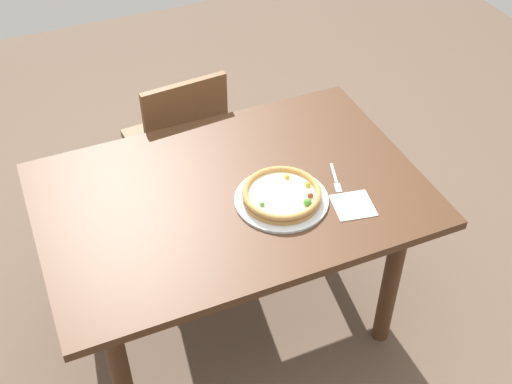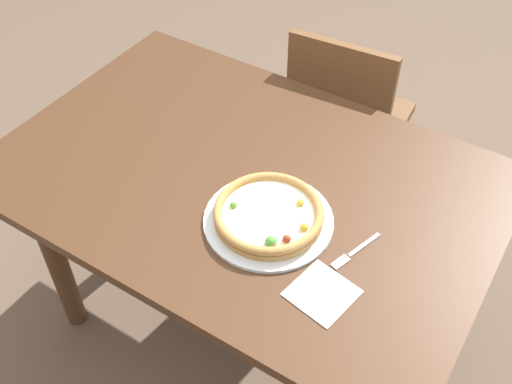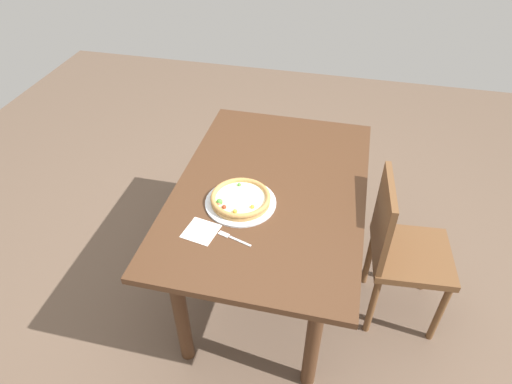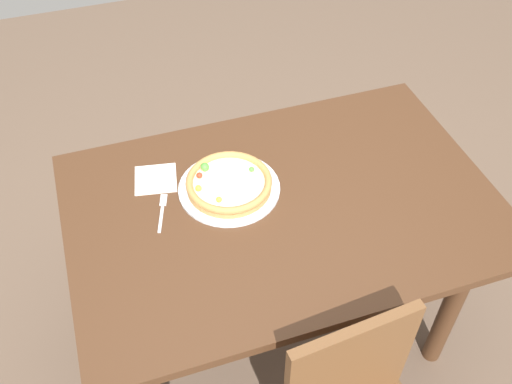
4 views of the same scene
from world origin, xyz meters
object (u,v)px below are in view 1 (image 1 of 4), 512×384
Objects in this scene: dining_table at (232,214)px; pizza at (282,194)px; chair_near at (180,144)px; plate at (281,200)px; fork at (336,180)px; napkin at (353,205)px.

dining_table is 0.24m from pizza.
pizza is at bearing -84.35° from chair_near.
fork is (-0.23, -0.02, -0.00)m from plate.
dining_table is at bearing -32.74° from napkin.
dining_table is 0.46m from napkin.
chair_near reaches higher than fork.
pizza is at bearing -28.97° from napkin.
pizza is at bearing -67.01° from fork.
pizza is 0.23m from fork.
chair_near is 0.86m from plate.
chair_near reaches higher than pizza.
chair_near is 6.37× the size of napkin.
chair_near reaches higher than plate.
fork is (-0.38, 0.10, 0.11)m from dining_table.
pizza reaches higher than fork.
dining_table is at bearing -95.12° from chair_near.
dining_table is 0.41m from fork.
chair_near is 2.62× the size of plate.
napkin is at bearing -72.91° from chair_near.
chair_near is 0.91m from fork.
dining_table is 1.57× the size of chair_near.
chair_near is 5.50× the size of fork.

